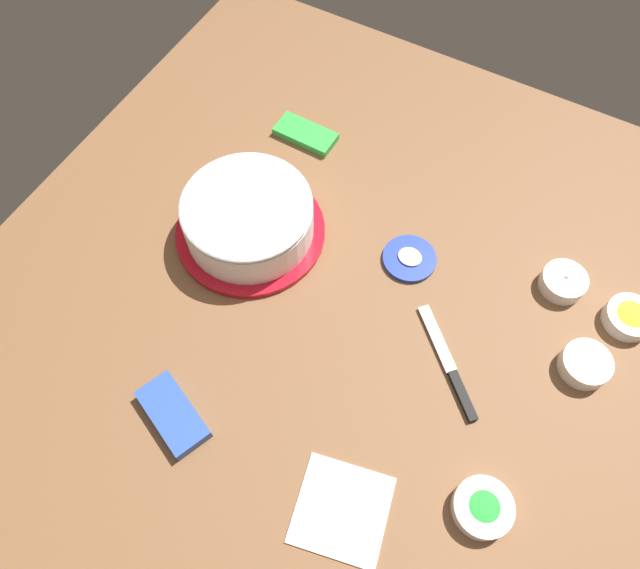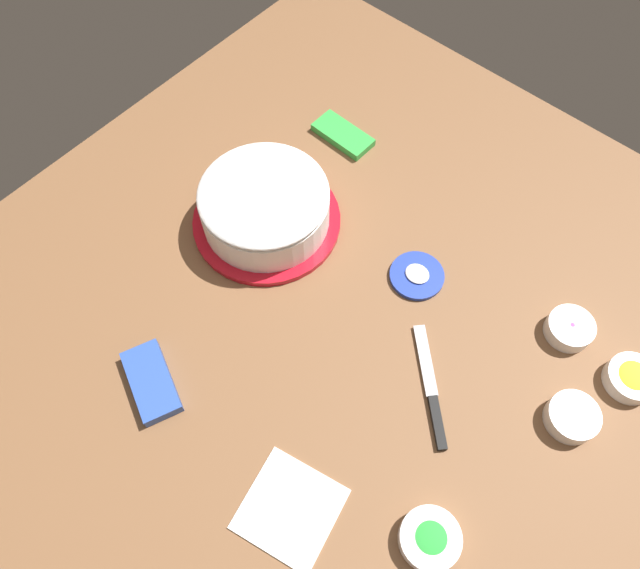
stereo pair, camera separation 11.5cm
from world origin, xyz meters
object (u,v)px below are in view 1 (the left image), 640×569
spreading_knife (452,372)px  sprinkle_bowl_blue (585,364)px  sprinkle_bowl_rainbow (563,282)px  paper_napkin (342,510)px  sprinkle_bowl_yellow (629,317)px  sprinkle_bowl_green (483,508)px  frosting_tub_lid (409,258)px  candy_box_lower (173,414)px  frosted_cake (248,218)px  candy_box_upper (306,134)px

spreading_knife → sprinkle_bowl_blue: (0.21, 0.13, 0.01)m
sprinkle_bowl_rainbow → paper_napkin: bearing=-107.3°
sprinkle_bowl_yellow → sprinkle_bowl_green: (-0.12, -0.46, -0.00)m
sprinkle_bowl_yellow → sprinkle_bowl_green: size_ratio=0.93×
frosting_tub_lid → spreading_knife: size_ratio=0.59×
sprinkle_bowl_rainbow → candy_box_lower: bearing=-131.3°
frosted_cake → frosting_tub_lid: size_ratio=2.83×
candy_box_lower → frosted_cake: bearing=125.6°
sprinkle_bowl_rainbow → frosting_tub_lid: bearing=-162.5°
candy_box_upper → sprinkle_bowl_rainbow: bearing=-6.9°
spreading_knife → sprinkle_bowl_rainbow: size_ratio=2.09×
sprinkle_bowl_green → candy_box_lower: size_ratio=0.69×
sprinkle_bowl_yellow → sprinkle_bowl_green: 0.47m
frosted_cake → candy_box_upper: (-0.03, 0.28, -0.05)m
sprinkle_bowl_green → candy_box_lower: 0.55m
sprinkle_bowl_yellow → paper_napkin: 0.65m
candy_box_upper → spreading_knife: bearing=-33.9°
sprinkle_bowl_rainbow → sprinkle_bowl_yellow: (0.13, -0.01, 0.00)m
spreading_knife → sprinkle_bowl_blue: 0.24m
frosted_cake → paper_napkin: frosted_cake is taller
frosted_cake → sprinkle_bowl_rainbow: 0.64m
frosted_cake → candy_box_upper: frosted_cake is taller
sprinkle_bowl_yellow → candy_box_upper: 0.78m
candy_box_upper → sprinkle_bowl_yellow: bearing=-6.5°
frosting_tub_lid → spreading_knife: bearing=-46.9°
sprinkle_bowl_rainbow → sprinkle_bowl_blue: 0.17m
sprinkle_bowl_yellow → sprinkle_bowl_green: sprinkle_bowl_yellow is taller
frosted_cake → frosting_tub_lid: frosted_cake is taller
sprinkle_bowl_green → candy_box_lower: bearing=-167.5°
sprinkle_bowl_rainbow → candy_box_lower: size_ratio=0.61×
spreading_knife → candy_box_lower: 0.51m
frosting_tub_lid → sprinkle_bowl_yellow: bearing=10.4°
sprinkle_bowl_yellow → sprinkle_bowl_blue: bearing=-108.3°
frosted_cake → sprinkle_bowl_blue: frosted_cake is taller
sprinkle_bowl_blue → candy_box_lower: sprinkle_bowl_blue is taller
frosting_tub_lid → sprinkle_bowl_rainbow: sprinkle_bowl_rainbow is taller
paper_napkin → sprinkle_bowl_rainbow: bearing=72.7°
frosted_cake → sprinkle_bowl_yellow: 0.76m
frosted_cake → candy_box_lower: bearing=-77.4°
frosting_tub_lid → frosted_cake: bearing=-162.2°
sprinkle_bowl_rainbow → sprinkle_bowl_green: bearing=-87.7°
frosted_cake → paper_napkin: (0.42, -0.39, -0.05)m
sprinkle_bowl_blue → paper_napkin: 0.51m
candy_box_lower → paper_napkin: 0.33m
frosted_cake → candy_box_lower: (0.09, -0.40, -0.04)m
spreading_knife → paper_napkin: size_ratio=1.23×
sprinkle_bowl_blue → frosting_tub_lid: bearing=171.5°
frosting_tub_lid → spreading_knife: frosting_tub_lid is taller
sprinkle_bowl_yellow → candy_box_lower: (-0.65, -0.57, -0.01)m
frosted_cake → frosting_tub_lid: 0.34m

